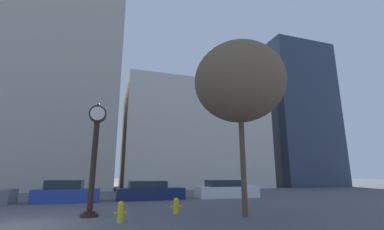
{
  "coord_description": "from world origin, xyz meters",
  "views": [
    {
      "loc": [
        3.01,
        -10.7,
        1.75
      ],
      "look_at": [
        10.05,
        10.8,
        6.97
      ],
      "focal_mm": 24.0,
      "sensor_mm": 36.0,
      "label": 1
    }
  ],
  "objects_px": {
    "car_navy": "(150,192)",
    "fire_hydrant_near": "(120,212)",
    "car_blue": "(67,193)",
    "car_white": "(226,190)",
    "street_clock": "(95,152)",
    "bare_tree": "(239,82)",
    "fire_hydrant_far": "(176,206)"
  },
  "relations": [
    {
      "from": "car_blue",
      "to": "car_white",
      "type": "distance_m",
      "value": 11.2
    },
    {
      "from": "car_navy",
      "to": "fire_hydrant_near",
      "type": "relative_size",
      "value": 6.14
    },
    {
      "from": "car_blue",
      "to": "fire_hydrant_far",
      "type": "height_order",
      "value": "car_blue"
    },
    {
      "from": "street_clock",
      "to": "car_navy",
      "type": "distance_m",
      "value": 7.92
    },
    {
      "from": "car_blue",
      "to": "fire_hydrant_near",
      "type": "xyz_separation_m",
      "value": [
        2.94,
        -8.47,
        -0.19
      ]
    },
    {
      "from": "car_navy",
      "to": "bare_tree",
      "type": "bearing_deg",
      "value": -74.0
    },
    {
      "from": "car_blue",
      "to": "car_white",
      "type": "bearing_deg",
      "value": 1.03
    },
    {
      "from": "street_clock",
      "to": "car_blue",
      "type": "distance_m",
      "value": 7.22
    },
    {
      "from": "car_blue",
      "to": "car_navy",
      "type": "relative_size",
      "value": 0.84
    },
    {
      "from": "car_white",
      "to": "bare_tree",
      "type": "xyz_separation_m",
      "value": [
        -3.16,
        -8.44,
        5.43
      ]
    },
    {
      "from": "car_blue",
      "to": "car_navy",
      "type": "height_order",
      "value": "car_blue"
    },
    {
      "from": "street_clock",
      "to": "car_white",
      "type": "height_order",
      "value": "street_clock"
    },
    {
      "from": "street_clock",
      "to": "car_blue",
      "type": "relative_size",
      "value": 1.25
    },
    {
      "from": "street_clock",
      "to": "fire_hydrant_near",
      "type": "xyz_separation_m",
      "value": [
        1.16,
        -1.8,
        -2.33
      ]
    },
    {
      "from": "car_navy",
      "to": "fire_hydrant_near",
      "type": "distance_m",
      "value": 8.86
    },
    {
      "from": "car_navy",
      "to": "fire_hydrant_far",
      "type": "bearing_deg",
      "value": -90.32
    },
    {
      "from": "bare_tree",
      "to": "fire_hydrant_near",
      "type": "bearing_deg",
      "value": 177.61
    },
    {
      "from": "street_clock",
      "to": "bare_tree",
      "type": "xyz_separation_m",
      "value": [
        6.26,
        -2.02,
        3.27
      ]
    },
    {
      "from": "car_blue",
      "to": "fire_hydrant_near",
      "type": "distance_m",
      "value": 8.97
    },
    {
      "from": "car_white",
      "to": "bare_tree",
      "type": "relative_size",
      "value": 0.6
    },
    {
      "from": "car_blue",
      "to": "fire_hydrant_far",
      "type": "bearing_deg",
      "value": -49.94
    },
    {
      "from": "car_navy",
      "to": "car_white",
      "type": "xyz_separation_m",
      "value": [
        5.82,
        -0.28,
        0.02
      ]
    },
    {
      "from": "fire_hydrant_near",
      "to": "car_white",
      "type": "bearing_deg",
      "value": 44.9
    },
    {
      "from": "car_blue",
      "to": "car_white",
      "type": "xyz_separation_m",
      "value": [
        11.2,
        -0.24,
        -0.02
      ]
    },
    {
      "from": "car_blue",
      "to": "fire_hydrant_far",
      "type": "xyz_separation_m",
      "value": [
        5.45,
        -7.03,
        -0.22
      ]
    },
    {
      "from": "car_white",
      "to": "fire_hydrant_far",
      "type": "height_order",
      "value": "car_white"
    },
    {
      "from": "street_clock",
      "to": "car_white",
      "type": "distance_m",
      "value": 11.61
    },
    {
      "from": "car_blue",
      "to": "bare_tree",
      "type": "height_order",
      "value": "bare_tree"
    },
    {
      "from": "car_navy",
      "to": "bare_tree",
      "type": "relative_size",
      "value": 0.59
    },
    {
      "from": "street_clock",
      "to": "bare_tree",
      "type": "height_order",
      "value": "bare_tree"
    },
    {
      "from": "street_clock",
      "to": "car_navy",
      "type": "relative_size",
      "value": 1.05
    },
    {
      "from": "fire_hydrant_near",
      "to": "fire_hydrant_far",
      "type": "distance_m",
      "value": 2.9
    }
  ]
}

